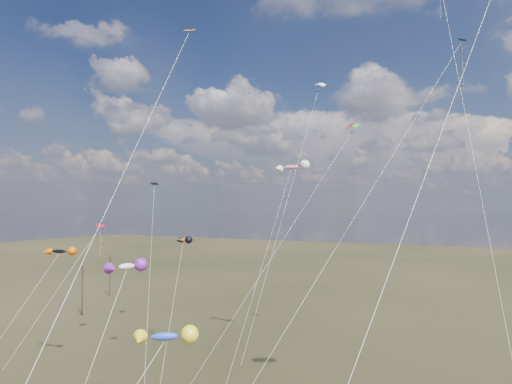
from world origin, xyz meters
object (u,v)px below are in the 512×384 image
at_px(utility_pole_near, 82,290).
at_px(diamond_black_high, 450,82).
at_px(utility_pole_far, 110,275).
at_px(novelty_black_orange, 59,252).

distance_m(utility_pole_near, diamond_black_high, 61.68).
xyz_separation_m(utility_pole_far, novelty_black_orange, (26.77, -33.99, 8.70)).
distance_m(utility_pole_near, utility_pole_far, 16.12).
bearing_deg(utility_pole_near, utility_pole_far, 119.74).
distance_m(utility_pole_far, novelty_black_orange, 44.13).
relative_size(utility_pole_near, utility_pole_far, 1.00).
height_order(utility_pole_far, diamond_black_high, diamond_black_high).
bearing_deg(utility_pole_far, novelty_black_orange, -51.79).
bearing_deg(utility_pole_far, utility_pole_near, -60.26).
bearing_deg(diamond_black_high, novelty_black_orange, -151.72).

